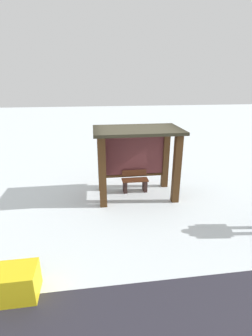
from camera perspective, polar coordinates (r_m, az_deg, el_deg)
ground_plane at (r=8.26m, az=2.47°, el=-6.42°), size 60.00×60.00×0.00m
bus_shelter at (r=7.82m, az=1.90°, el=4.31°), size 2.73×1.65×2.29m
bench_left_inside at (r=8.42m, az=2.12°, el=-3.51°), size 0.91×0.38×0.73m
grit_bin at (r=5.13m, az=-24.32°, el=-23.60°), size 0.70×0.57×0.58m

